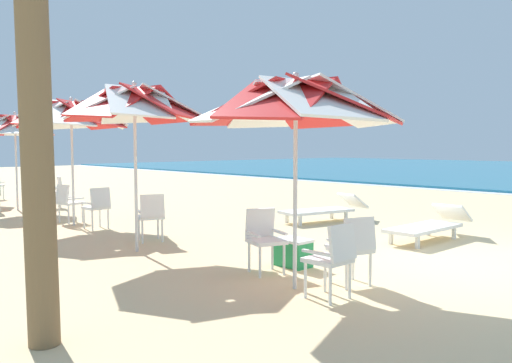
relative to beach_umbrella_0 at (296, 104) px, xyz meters
name	(u,v)px	position (x,y,z in m)	size (l,w,h in m)	color
ground_plane	(449,263)	(0.64, 2.64, -2.22)	(80.00, 80.00, 0.00)	beige
beach_umbrella_0	(296,104)	(0.00, 0.00, 0.00)	(2.55, 2.55, 2.59)	silver
plastic_chair_0	(333,256)	(0.58, -0.01, -1.72)	(0.47, 0.45, 0.87)	white
plastic_chair_1	(264,236)	(-0.82, 0.27, -1.72)	(0.58, 0.56, 0.87)	white
plastic_chair_2	(353,246)	(0.40, 0.62, -1.72)	(0.58, 0.55, 0.87)	white
beach_umbrella_1	(135,106)	(-3.20, -0.32, 0.15)	(2.36, 2.36, 2.75)	silver
plastic_chair_3	(151,214)	(-3.78, 0.30, -1.72)	(0.58, 0.56, 0.87)	white
beach_umbrella_2	(71,115)	(-6.56, 0.06, 0.15)	(2.47, 2.47, 2.76)	silver
plastic_chair_4	(68,201)	(-7.00, 0.12, -1.72)	(0.52, 0.54, 0.87)	white
plastic_chair_5	(97,205)	(-5.74, 0.22, -1.72)	(0.49, 0.46, 0.87)	white
beach_umbrella_3	(15,126)	(-10.14, 0.03, 0.02)	(2.10, 2.10, 2.63)	silver
plastic_chair_6	(55,190)	(-9.99, 0.98, -1.72)	(0.52, 0.55, 0.87)	white
sun_lounger_1	(429,225)	(-0.47, 4.11, -1.93)	(0.66, 2.15, 0.62)	white
sun_lounger_2	(324,209)	(-3.26, 4.48, -1.93)	(1.07, 2.23, 0.62)	white
cooler_box	(293,252)	(-0.78, 0.82, -2.01)	(0.50, 0.34, 0.40)	#238C4C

